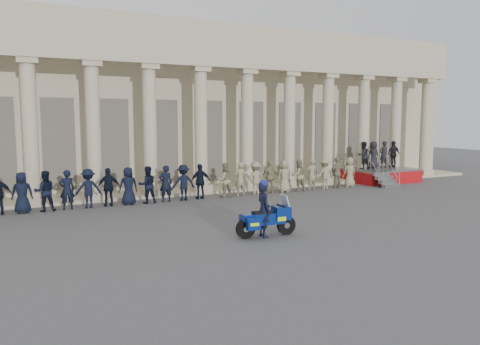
% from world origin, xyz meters
% --- Properties ---
extents(ground, '(90.00, 90.00, 0.00)m').
position_xyz_m(ground, '(0.00, 0.00, 0.00)').
color(ground, '#464649').
rests_on(ground, ground).
extents(building, '(40.00, 12.50, 9.00)m').
position_xyz_m(building, '(-0.00, 14.74, 4.52)').
color(building, tan).
rests_on(building, ground).
extents(officer_rank, '(22.39, 0.63, 1.66)m').
position_xyz_m(officer_rank, '(-1.27, 6.42, 0.83)').
color(officer_rank, black).
rests_on(officer_rank, ground).
extents(reviewing_stand, '(3.96, 3.87, 2.43)m').
position_xyz_m(reviewing_stand, '(12.53, 7.44, 1.22)').
color(reviewing_stand, gray).
rests_on(reviewing_stand, ground).
extents(motorcycle, '(2.05, 0.86, 1.31)m').
position_xyz_m(motorcycle, '(-0.12, -1.17, 0.57)').
color(motorcycle, black).
rests_on(motorcycle, ground).
extents(rider, '(0.48, 0.67, 1.84)m').
position_xyz_m(rider, '(-0.23, -1.16, 0.91)').
color(rider, black).
rests_on(rider, ground).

